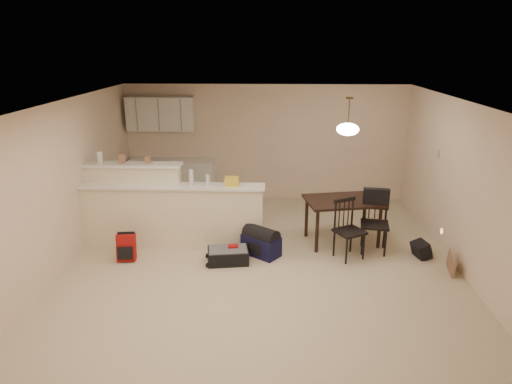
{
  "coord_description": "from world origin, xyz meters",
  "views": [
    {
      "loc": [
        0.16,
        -6.19,
        3.29
      ],
      "look_at": [
        -0.1,
        0.7,
        1.05
      ],
      "focal_mm": 32.0,
      "sensor_mm": 36.0,
      "label": 1
    }
  ],
  "objects_px": {
    "dining_chair_far": "(375,223)",
    "red_backpack": "(126,247)",
    "suitcase": "(228,256)",
    "black_daypack": "(421,250)",
    "dining_table": "(343,205)",
    "navy_duffel": "(261,245)",
    "pendant_lamp": "(348,129)",
    "dining_chair_near": "(350,230)"
  },
  "relations": [
    {
      "from": "black_daypack",
      "to": "dining_table",
      "type": "bearing_deg",
      "value": 52.03
    },
    {
      "from": "dining_chair_near",
      "to": "navy_duffel",
      "type": "xyz_separation_m",
      "value": [
        -1.41,
        0.06,
        -0.32
      ]
    },
    {
      "from": "dining_chair_far",
      "to": "black_daypack",
      "type": "bearing_deg",
      "value": -6.1
    },
    {
      "from": "red_backpack",
      "to": "black_daypack",
      "type": "relative_size",
      "value": 1.45
    },
    {
      "from": "dining_chair_near",
      "to": "dining_chair_far",
      "type": "bearing_deg",
      "value": 0.47
    },
    {
      "from": "suitcase",
      "to": "red_backpack",
      "type": "height_order",
      "value": "red_backpack"
    },
    {
      "from": "dining_chair_near",
      "to": "pendant_lamp",
      "type": "bearing_deg",
      "value": 63.17
    },
    {
      "from": "pendant_lamp",
      "to": "navy_duffel",
      "type": "relative_size",
      "value": 1.02
    },
    {
      "from": "dining_chair_near",
      "to": "navy_duffel",
      "type": "bearing_deg",
      "value": 148.15
    },
    {
      "from": "dining_chair_near",
      "to": "dining_chair_far",
      "type": "xyz_separation_m",
      "value": [
        0.45,
        0.26,
        0.02
      ]
    },
    {
      "from": "dining_chair_far",
      "to": "red_backpack",
      "type": "distance_m",
      "value": 4.03
    },
    {
      "from": "suitcase",
      "to": "navy_duffel",
      "type": "distance_m",
      "value": 0.59
    },
    {
      "from": "navy_duffel",
      "to": "dining_chair_far",
      "type": "bearing_deg",
      "value": 43.34
    },
    {
      "from": "red_backpack",
      "to": "suitcase",
      "type": "bearing_deg",
      "value": -7.55
    },
    {
      "from": "dining_chair_near",
      "to": "dining_chair_far",
      "type": "distance_m",
      "value": 0.52
    },
    {
      "from": "dining_chair_near",
      "to": "red_backpack",
      "type": "bearing_deg",
      "value": 153.67
    },
    {
      "from": "navy_duffel",
      "to": "pendant_lamp",
      "type": "bearing_deg",
      "value": 59.29
    },
    {
      "from": "dining_chair_far",
      "to": "dining_table",
      "type": "bearing_deg",
      "value": 152.33
    },
    {
      "from": "dining_chair_near",
      "to": "suitcase",
      "type": "xyz_separation_m",
      "value": [
        -1.92,
        -0.23,
        -0.38
      ]
    },
    {
      "from": "dining_chair_far",
      "to": "navy_duffel",
      "type": "bearing_deg",
      "value": -164.31
    },
    {
      "from": "pendant_lamp",
      "to": "navy_duffel",
      "type": "height_order",
      "value": "pendant_lamp"
    },
    {
      "from": "dining_chair_near",
      "to": "black_daypack",
      "type": "height_order",
      "value": "dining_chair_near"
    },
    {
      "from": "dining_chair_far",
      "to": "navy_duffel",
      "type": "xyz_separation_m",
      "value": [
        -1.85,
        -0.2,
        -0.34
      ]
    },
    {
      "from": "pendant_lamp",
      "to": "suitcase",
      "type": "xyz_separation_m",
      "value": [
        -1.89,
        -0.85,
        -1.88
      ]
    },
    {
      "from": "navy_duffel",
      "to": "black_daypack",
      "type": "distance_m",
      "value": 2.58
    },
    {
      "from": "red_backpack",
      "to": "black_daypack",
      "type": "bearing_deg",
      "value": -3.45
    },
    {
      "from": "suitcase",
      "to": "black_daypack",
      "type": "height_order",
      "value": "black_daypack"
    },
    {
      "from": "black_daypack",
      "to": "navy_duffel",
      "type": "bearing_deg",
      "value": 77.06
    },
    {
      "from": "black_daypack",
      "to": "dining_chair_far",
      "type": "bearing_deg",
      "value": 61.52
    },
    {
      "from": "dining_chair_far",
      "to": "red_backpack",
      "type": "xyz_separation_m",
      "value": [
        -3.99,
        -0.46,
        -0.29
      ]
    },
    {
      "from": "pendant_lamp",
      "to": "dining_chair_far",
      "type": "relative_size",
      "value": 0.61
    },
    {
      "from": "navy_duffel",
      "to": "red_backpack",
      "type": "bearing_deg",
      "value": -136.0
    },
    {
      "from": "red_backpack",
      "to": "navy_duffel",
      "type": "xyz_separation_m",
      "value": [
        2.14,
        0.26,
        -0.05
      ]
    },
    {
      "from": "pendant_lamp",
      "to": "black_daypack",
      "type": "distance_m",
      "value": 2.29
    },
    {
      "from": "suitcase",
      "to": "pendant_lamp",
      "type": "bearing_deg",
      "value": 15.75
    },
    {
      "from": "dining_table",
      "to": "dining_chair_far",
      "type": "relative_size",
      "value": 1.36
    },
    {
      "from": "dining_table",
      "to": "red_backpack",
      "type": "height_order",
      "value": "dining_table"
    },
    {
      "from": "dining_table",
      "to": "red_backpack",
      "type": "distance_m",
      "value": 3.64
    },
    {
      "from": "dining_table",
      "to": "black_daypack",
      "type": "height_order",
      "value": "dining_table"
    },
    {
      "from": "pendant_lamp",
      "to": "red_backpack",
      "type": "distance_m",
      "value": 4.03
    },
    {
      "from": "pendant_lamp",
      "to": "dining_chair_far",
      "type": "xyz_separation_m",
      "value": [
        0.48,
        -0.36,
        -1.48
      ]
    },
    {
      "from": "pendant_lamp",
      "to": "navy_duffel",
      "type": "xyz_separation_m",
      "value": [
        -1.38,
        -0.56,
        -1.82
      ]
    }
  ]
}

